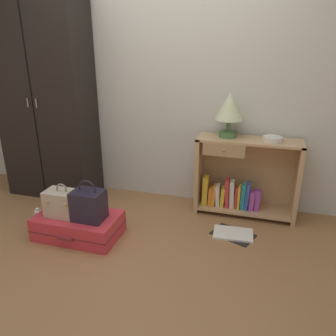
% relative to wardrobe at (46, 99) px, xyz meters
% --- Properties ---
extents(ground_plane, '(9.00, 9.00, 0.00)m').
position_rel_wardrobe_xyz_m(ground_plane, '(1.26, -1.20, -1.06)').
color(ground_plane, olive).
extents(back_wall, '(6.40, 0.10, 2.60)m').
position_rel_wardrobe_xyz_m(back_wall, '(1.26, 0.30, 0.24)').
color(back_wall, beige).
rests_on(back_wall, ground_plane).
extents(wardrobe, '(0.96, 0.47, 2.12)m').
position_rel_wardrobe_xyz_m(wardrobe, '(0.00, 0.00, 0.00)').
color(wardrobe, black).
rests_on(wardrobe, ground_plane).
extents(bookshelf, '(0.98, 0.33, 0.78)m').
position_rel_wardrobe_xyz_m(bookshelf, '(2.09, 0.07, -0.70)').
color(bookshelf, tan).
rests_on(bookshelf, ground_plane).
extents(table_lamp, '(0.26, 0.26, 0.43)m').
position_rel_wardrobe_xyz_m(table_lamp, '(1.92, 0.09, -0.01)').
color(table_lamp, '#4C7542').
rests_on(table_lamp, bookshelf).
extents(bowl, '(0.18, 0.18, 0.04)m').
position_rel_wardrobe_xyz_m(bowl, '(2.33, 0.05, -0.26)').
color(bowl, silver).
rests_on(bowl, bookshelf).
extents(suitcase_large, '(0.73, 0.45, 0.21)m').
position_rel_wardrobe_xyz_m(suitcase_large, '(0.75, -0.79, -0.96)').
color(suitcase_large, '#D1333D').
rests_on(suitcase_large, ground_plane).
extents(train_case, '(0.30, 0.19, 0.30)m').
position_rel_wardrobe_xyz_m(train_case, '(0.64, -0.82, -0.74)').
color(train_case, '#B7A88E').
rests_on(train_case, suitcase_large).
extents(handbag, '(0.27, 0.20, 0.36)m').
position_rel_wardrobe_xyz_m(handbag, '(0.88, -0.82, -0.72)').
color(handbag, '#231E2D').
rests_on(handbag, suitcase_large).
extents(bottle, '(0.06, 0.06, 0.19)m').
position_rel_wardrobe_xyz_m(bottle, '(0.30, -0.75, -0.98)').
color(bottle, white).
rests_on(bottle, ground_plane).
extents(open_book_on_floor, '(0.43, 0.36, 0.02)m').
position_rel_wardrobe_xyz_m(open_book_on_floor, '(2.07, -0.39, -1.05)').
color(open_book_on_floor, white).
rests_on(open_book_on_floor, ground_plane).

